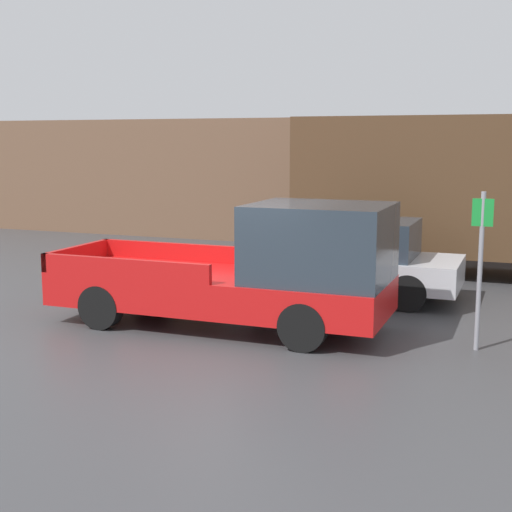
% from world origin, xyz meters
% --- Properties ---
extents(ground_plane, '(60.00, 60.00, 0.00)m').
position_xyz_m(ground_plane, '(0.00, 0.00, 0.00)').
color(ground_plane, '#3D3D3F').
extents(building_wall, '(28.00, 0.15, 3.73)m').
position_xyz_m(building_wall, '(0.00, 9.81, 1.86)').
color(building_wall, brown).
rests_on(building_wall, ground).
extents(pickup_truck, '(5.62, 1.97, 2.11)m').
position_xyz_m(pickup_truck, '(0.12, 0.38, 0.97)').
color(pickup_truck, red).
rests_on(pickup_truck, ground).
extents(car, '(4.43, 1.85, 1.55)m').
position_xyz_m(car, '(0.92, 3.37, 0.78)').
color(car, silver).
rests_on(car, ground).
extents(delivery_truck, '(7.96, 2.35, 3.61)m').
position_xyz_m(delivery_truck, '(2.63, 6.64, 1.94)').
color(delivery_truck, '#4C331E').
rests_on(delivery_truck, ground).
extents(parking_sign, '(0.30, 0.07, 2.35)m').
position_xyz_m(parking_sign, '(3.58, 0.49, 1.33)').
color(parking_sign, gray).
rests_on(parking_sign, ground).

